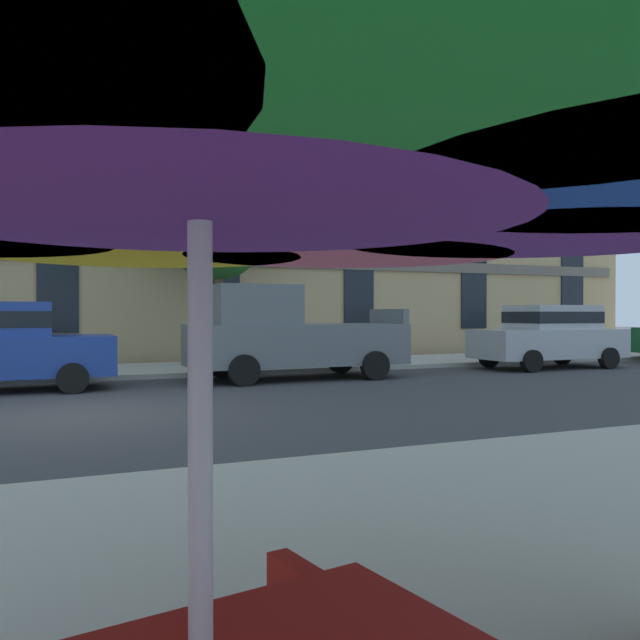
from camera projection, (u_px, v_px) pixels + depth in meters
The scene contains 7 objects.
ground_plane at pixel (70, 415), 9.84m from camera, with size 120.00×120.00×0.00m, color #38383A.
sidewalk_far at pixel (60, 373), 16.09m from camera, with size 56.00×3.60×0.12m, color #B2ADA3.
apartment_building at pixel (54, 93), 23.51m from camera, with size 42.38×12.08×19.20m.
pickup_gray at pixel (287, 336), 15.16m from camera, with size 5.10×2.12×2.20m.
sedan_silver at pixel (550, 335), 18.28m from camera, with size 4.40×1.98×1.78m.
street_tree_middle at pixel (212, 221), 17.82m from camera, with size 3.09×2.91×5.74m.
patio_umbrella at pixel (200, 128), 1.54m from camera, with size 3.37×3.37×2.29m.
Camera 1 is at (-0.37, -10.53, 1.56)m, focal length 36.27 mm.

